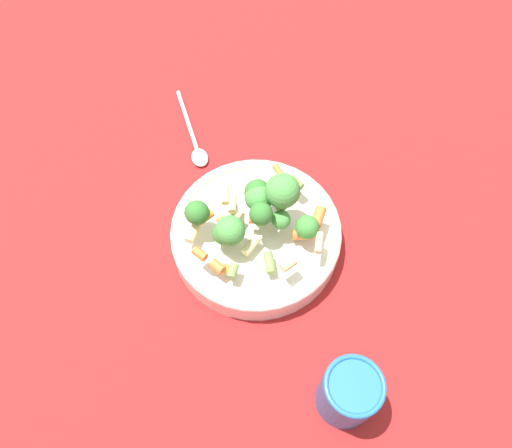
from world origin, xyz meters
TOP-DOWN VIEW (x-y plane):
  - ground_plane at (0.00, 0.00)m, footprint 3.00×3.00m
  - bowl at (0.00, 0.00)m, footprint 0.24×0.24m
  - pasta_salad at (0.00, 0.00)m, footprint 0.16×0.18m
  - cup at (0.24, -0.05)m, footprint 0.07×0.07m
  - spoon at (-0.20, 0.03)m, footprint 0.16×0.07m

SIDE VIEW (x-z plane):
  - ground_plane at x=0.00m, z-range 0.00..0.00m
  - spoon at x=-0.20m, z-range 0.00..0.01m
  - bowl at x=0.00m, z-range 0.00..0.04m
  - cup at x=0.24m, z-range 0.00..0.09m
  - pasta_salad at x=0.00m, z-range 0.04..0.12m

